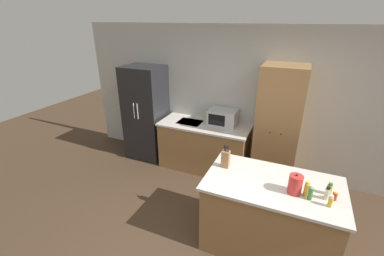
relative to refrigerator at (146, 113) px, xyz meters
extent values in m
cube|color=#B2B2AD|center=(2.22, 0.35, 0.37)|extent=(7.20, 0.06, 2.60)
cube|color=black|center=(0.00, 0.00, 0.00)|extent=(0.75, 0.63, 1.86)
cylinder|color=silver|center=(-0.04, -0.33, 0.15)|extent=(0.02, 0.02, 0.30)
cylinder|color=silver|center=(0.04, -0.33, 0.15)|extent=(0.02, 0.02, 0.30)
cube|color=olive|center=(1.26, -0.02, -0.50)|extent=(1.61, 0.67, 0.86)
cube|color=beige|center=(1.26, -0.02, -0.05)|extent=(1.65, 0.71, 0.03)
cube|color=#9EA0A3|center=(0.97, -0.02, -0.04)|extent=(0.44, 0.34, 0.01)
cube|color=olive|center=(2.52, 0.02, 0.09)|extent=(0.67, 0.60, 2.04)
sphere|color=black|center=(2.44, -0.29, 0.13)|extent=(0.02, 0.02, 0.02)
sphere|color=black|center=(2.60, -0.29, 0.13)|extent=(0.02, 0.02, 0.02)
cube|color=olive|center=(2.65, -1.44, -0.47)|extent=(1.49, 0.84, 0.91)
cube|color=beige|center=(2.65, -1.44, 0.00)|extent=(1.55, 0.90, 0.03)
cube|color=#B2B5B7|center=(1.56, 0.11, 0.11)|extent=(0.50, 0.36, 0.28)
cube|color=black|center=(1.50, -0.07, 0.11)|extent=(0.30, 0.01, 0.20)
cube|color=olive|center=(2.04, -1.33, 0.13)|extent=(0.10, 0.09, 0.22)
cylinder|color=black|center=(2.02, -1.32, 0.28)|extent=(0.02, 0.02, 0.08)
cylinder|color=black|center=(2.04, -1.33, 0.28)|extent=(0.02, 0.02, 0.08)
cylinder|color=black|center=(2.07, -1.33, 0.28)|extent=(0.02, 0.02, 0.09)
cylinder|color=gold|center=(3.21, -1.41, 0.07)|extent=(0.06, 0.06, 0.11)
cylinder|color=#286628|center=(3.21, -1.41, 0.14)|extent=(0.04, 0.04, 0.02)
cylinder|color=gold|center=(3.22, -1.63, 0.07)|extent=(0.05, 0.05, 0.11)
cylinder|color=silver|center=(3.22, -1.63, 0.14)|extent=(0.03, 0.03, 0.02)
cylinder|color=beige|center=(3.19, -1.52, 0.08)|extent=(0.05, 0.05, 0.13)
cylinder|color=black|center=(3.19, -1.52, 0.15)|extent=(0.04, 0.04, 0.03)
cylinder|color=gold|center=(2.99, -1.54, 0.09)|extent=(0.05, 0.05, 0.15)
cylinder|color=#E5DB4C|center=(2.99, -1.54, 0.18)|extent=(0.04, 0.04, 0.03)
cylinder|color=#B2281E|center=(3.26, -1.49, 0.06)|extent=(0.05, 0.05, 0.09)
cylinder|color=#E5DB4C|center=(3.26, -1.49, 0.11)|extent=(0.04, 0.04, 0.02)
cylinder|color=#337033|center=(3.03, -1.59, 0.09)|extent=(0.05, 0.05, 0.14)
cylinder|color=silver|center=(3.03, -1.59, 0.17)|extent=(0.03, 0.03, 0.03)
cylinder|color=#B72D28|center=(2.87, -1.54, 0.12)|extent=(0.14, 0.14, 0.22)
sphere|color=#262628|center=(2.87, -1.54, 0.24)|extent=(0.02, 0.02, 0.02)
camera|label=1|loc=(2.77, -4.05, 1.75)|focal=24.00mm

